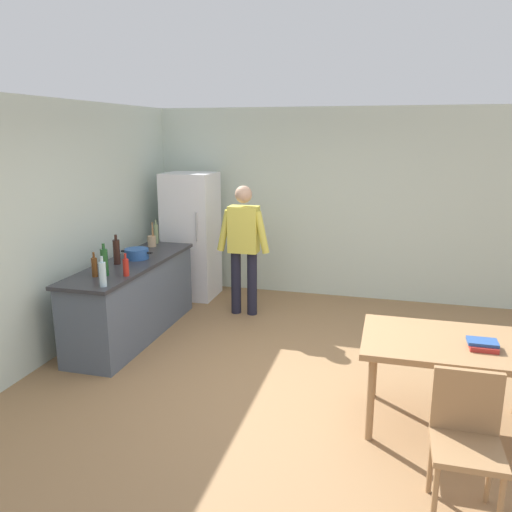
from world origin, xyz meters
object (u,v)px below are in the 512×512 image
person (244,242)px  bottle_vinegar_tall (156,233)px  chair (466,433)px  utensil_jar (152,241)px  bottle_wine_green (104,262)px  book_stack (483,345)px  refrigerator (191,236)px  bottle_water_clear (103,274)px  dining_table (452,350)px  bottle_sauce_red (126,267)px  cooking_pot (137,254)px  bottle_beer_brown (94,267)px  bottle_wine_dark (117,252)px

person → bottle_vinegar_tall: person is taller
chair → utensil_jar: 4.57m
bottle_wine_green → book_stack: size_ratio=1.55×
refrigerator → book_stack: 4.49m
bottle_water_clear → dining_table: bearing=-2.9°
book_stack → utensil_jar: bearing=151.7°
dining_table → bottle_sauce_red: bearing=170.1°
bottle_wine_green → bottle_vinegar_tall: bearing=96.5°
dining_table → chair: chair is taller
bottle_sauce_red → chair: bearing=-25.7°
utensil_jar → cooking_pot: bearing=-79.3°
cooking_pot → bottle_vinegar_tall: size_ratio=1.25×
person → dining_table: bearing=-42.4°
utensil_jar → book_stack: (3.73, -2.01, -0.20)m
person → bottle_beer_brown: person is taller
chair → bottle_wine_dark: bearing=137.0°
bottle_wine_green → cooking_pot: bearing=92.1°
bottle_sauce_red → bottle_water_clear: bearing=-94.5°
cooking_pot → bottle_vinegar_tall: (-0.15, 0.84, 0.08)m
refrigerator → bottle_wine_green: 2.19m
dining_table → refrigerator: bearing=140.7°
refrigerator → book_stack: bearing=-38.7°
cooking_pot → bottle_wine_green: bottle_wine_green is taller
bottle_wine_dark → chair: bearing=-29.0°
bottle_sauce_red → person: bearing=63.2°
book_stack → chair: bearing=-103.1°
bottle_water_clear → book_stack: 3.41m
refrigerator → cooking_pot: size_ratio=4.50×
bottle_vinegar_tall → bottle_sauce_red: bearing=-75.4°
cooking_pot → utensil_jar: 0.66m
bottle_beer_brown → bottle_wine_green: bearing=42.8°
refrigerator → bottle_wine_green: size_ratio=5.29×
bottle_beer_brown → bottle_wine_green: size_ratio=0.76×
person → bottle_sauce_red: 1.79m
refrigerator → utensil_jar: 0.83m
bottle_beer_brown → bottle_vinegar_tall: bottle_vinegar_tall is taller
cooking_pot → bottle_sauce_red: (0.25, -0.70, 0.04)m
utensil_jar → bottle_wine_dark: bearing=-88.2°
bottle_sauce_red → book_stack: size_ratio=1.09×
person → bottle_beer_brown: bearing=-122.9°
bottle_water_clear → bottle_wine_dark: bottle_wine_dark is taller
cooking_pot → bottle_water_clear: size_ratio=1.33×
utensil_jar → bottle_sauce_red: (0.37, -1.35, 0.02)m
bottle_beer_brown → bottle_vinegar_tall: bearing=93.6°
person → book_stack: (2.55, -2.25, -0.20)m
chair → utensil_jar: (-3.53, 2.87, 0.44)m
chair → cooking_pot: size_ratio=2.28×
cooking_pot → bottle_sauce_red: bearing=-70.5°
bottle_vinegar_tall → bottle_wine_dark: size_ratio=0.94×
cooking_pot → bottle_sauce_red: size_ratio=1.67×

